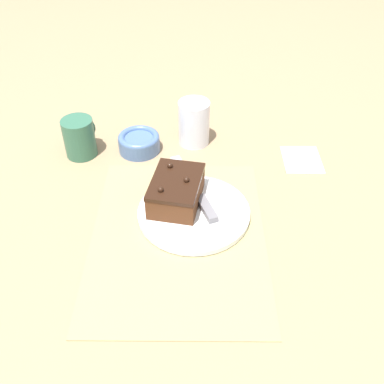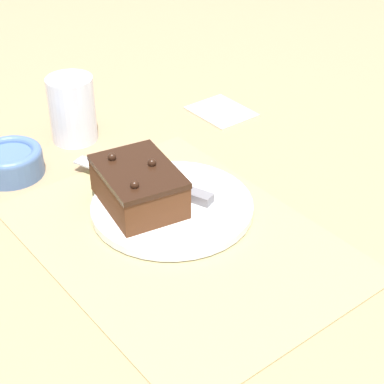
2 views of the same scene
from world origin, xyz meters
The scene contains 8 objects.
ground_plane centered at (0.00, 0.00, 0.00)m, with size 3.00×3.00×0.00m, color #9E7F5B.
placemat_woven centered at (0.00, 0.00, 0.00)m, with size 0.46×0.34×0.00m, color tan.
cake_plate centered at (0.06, -0.03, 0.01)m, with size 0.23×0.23×0.01m.
chocolate_cake centered at (0.09, 0.01, 0.05)m, with size 0.15×0.12×0.07m.
serving_knife centered at (0.09, -0.04, 0.02)m, with size 0.23×0.11×0.01m.
drinking_glass centered at (0.33, -0.03, 0.06)m, with size 0.08×0.08×0.11m.
small_bowl centered at (0.30, 0.10, 0.02)m, with size 0.10×0.10×0.04m.
folded_napkin centered at (0.25, -0.29, 0.00)m, with size 0.11×0.09×0.01m, color beige.
Camera 2 is at (-0.54, 0.41, 0.53)m, focal length 60.00 mm.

